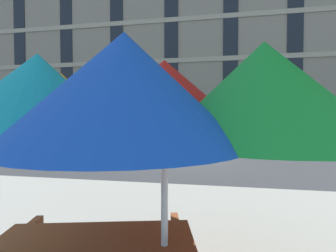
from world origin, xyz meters
TOP-DOWN VIEW (x-y plane):
  - ground_plane at (0.00, 0.00)m, footprint 120.00×120.00m
  - sidewalk_far at (0.00, 6.80)m, footprint 56.00×3.60m
  - apartment_building at (-0.00, 14.99)m, footprint 45.62×12.08m
  - pickup_silver at (-9.12, 3.70)m, footprint 5.10×2.12m
  - pickup_green at (-3.23, 3.70)m, footprint 5.10×2.12m
  - sedan_white at (3.22, 3.70)m, footprint 4.40×1.98m
  - street_tree_left at (-7.81, 6.81)m, footprint 2.28×2.28m
  - patio_umbrella at (0.82, -9.00)m, footprint 3.09×3.09m

SIDE VIEW (x-z plane):
  - ground_plane at x=0.00m, z-range 0.00..0.00m
  - sidewalk_far at x=0.00m, z-range 0.00..0.12m
  - sedan_white at x=3.22m, z-range 0.06..1.84m
  - pickup_silver at x=-9.12m, z-range -0.07..2.13m
  - pickup_green at x=-3.23m, z-range -0.07..2.13m
  - patio_umbrella at x=0.82m, z-range 0.83..3.20m
  - street_tree_left at x=-7.81m, z-range 0.99..5.56m
  - apartment_building at x=0.00m, z-range 0.00..16.00m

